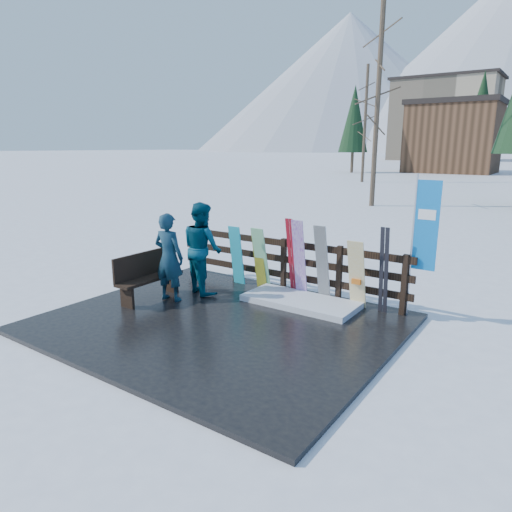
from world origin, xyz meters
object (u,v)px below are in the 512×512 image
Objects in this scene: snowboard_4 at (322,264)px; rental_flag at (423,231)px; snowboard_1 at (261,259)px; person_front at (169,257)px; bench at (147,275)px; snowboard_2 at (259,259)px; snowboard_5 at (357,275)px; snowboard_3 at (299,259)px; person_back at (202,248)px; snowboard_0 at (237,255)px.

rental_flag is (1.81, 0.27, 0.81)m from snowboard_4.
person_front reaches higher than snowboard_1.
person_front reaches higher than bench.
snowboard_2 is at bearing -175.36° from rental_flag.
bench is 0.58× the size of rental_flag.
snowboard_4 reaches higher than snowboard_1.
snowboard_5 is 0.54× the size of rental_flag.
snowboard_3 is 1.19× the size of snowboard_5.
person_back reaches higher than snowboard_1.
person_front is at bearing 27.93° from bench.
snowboard_3 is (1.61, 0.00, 0.15)m from snowboard_0.
snowboard_3 is at bearing 0.00° from snowboard_0.
person_front is (-0.47, -1.64, 0.22)m from snowboard_0.
snowboard_2 reaches higher than bench.
snowboard_1 reaches higher than snowboard_0.
person_front reaches higher than snowboard_0.
snowboard_2 is (0.61, 0.00, 0.01)m from snowboard_0.
snowboard_4 is 0.90× the size of person_front.
snowboard_5 is at bearing 0.00° from snowboard_0.
snowboard_3 is at bearing 0.00° from snowboard_2.
person_front is (-1.08, -1.64, 0.21)m from snowboard_2.
snowboard_4 is at bearing 0.00° from snowboard_1.
snowboard_3 is 0.93× the size of person_front.
person_back reaches higher than person_front.
bench is at bearing -148.32° from snowboard_4.
snowboard_5 is (2.25, 0.00, -0.00)m from snowboard_2.
snowboard_3 reaches higher than bench.
snowboard_3 is at bearing 36.69° from bench.
snowboard_2 is 3.46m from rental_flag.
snowboard_5 is 0.78× the size of person_front.
rental_flag reaches higher than snowboard_5.
person_front is at bearing -105.87° from snowboard_0.
snowboard_0 is at bearing -180.00° from snowboard_4.
snowboard_2 is 0.84× the size of snowboard_3.
person_back is (-0.87, -0.86, 0.29)m from snowboard_2.
person_back is at bearing -135.07° from snowboard_2.
snowboard_1 is at bearing 180.00° from snowboard_3.
snowboard_0 is 2.13m from snowboard_4.
snowboard_5 reaches higher than snowboard_0.
snowboard_0 is 0.52× the size of rental_flag.
snowboard_3 reaches higher than snowboard_0.
snowboard_1 is at bearing -114.78° from person_back.
snowboard_0 is 0.61m from snowboard_2.
snowboard_4 is 0.74m from snowboard_5.
person_front is at bearing -153.79° from snowboard_5.
snowboard_5 is (2.86, 0.00, 0.01)m from snowboard_0.
snowboard_1 is 2.00m from person_front.
snowboard_1 is at bearing -132.38° from person_front.
snowboard_4 is 0.83× the size of person_back.
rental_flag is (3.33, 0.27, 0.92)m from snowboard_2.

